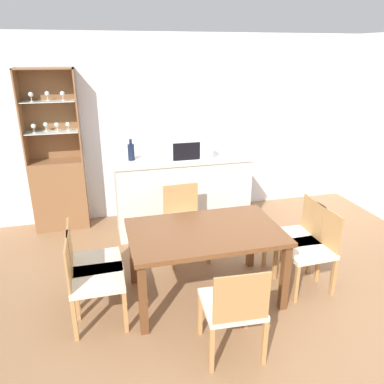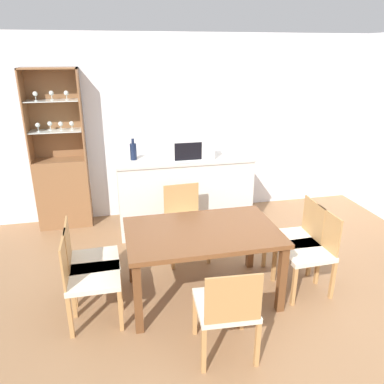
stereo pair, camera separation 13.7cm
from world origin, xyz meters
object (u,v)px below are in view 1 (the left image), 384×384
Objects in this scene: dining_chair_side_right_near at (310,249)px; wine_bottle at (131,152)px; dining_chair_side_left_far at (92,263)px; dining_chair_head_near at (233,307)px; dining_table at (205,238)px; dining_chair_head_far at (185,222)px; microwave at (189,147)px; dining_chair_side_left_near at (92,279)px; dining_chair_side_right_far at (296,236)px; display_cabinet at (59,183)px.

dining_chair_side_right_near is 2.44m from wine_bottle.
dining_chair_head_near is (1.06, -0.94, 0.00)m from dining_chair_side_left_far.
dining_chair_side_right_near is (1.07, -0.14, -0.19)m from dining_table.
dining_chair_side_right_near is (1.07, -0.94, 0.00)m from dining_chair_head_far.
wine_bottle is (-0.51, 0.80, 0.67)m from dining_chair_head_far.
wine_bottle reaches higher than microwave.
dining_chair_head_near is (-1.07, -0.67, 0.00)m from dining_chair_side_right_near.
dining_chair_side_left_near and dining_chair_side_left_far have the same top height.
dining_chair_side_right_far and dining_chair_head_near have the same top height.
dining_chair_side_left_near is at bearing 98.76° from dining_chair_side_right_far.
dining_chair_side_right_far is at bearing 7.28° from dining_table.
display_cabinet reaches higher than dining_chair_head_near.
dining_table is at bearing 86.96° from dining_chair_head_far.
dining_chair_side_left_near is at bearing -127.56° from microwave.
wine_bottle is at bearing 175.90° from microwave.
dining_chair_side_left_far is 1.00× the size of dining_chair_head_near.
dining_chair_side_left_far is 1.25m from dining_chair_head_far.
dining_table is 1.71× the size of dining_chair_side_right_near.
wine_bottle reaches higher than dining_chair_side_right_far.
dining_table is (1.46, -2.02, -0.01)m from display_cabinet.
dining_chair_side_left_near is at bearing 88.01° from dining_chair_side_right_near.
dining_chair_head_far is at bearing 90.18° from dining_table.
microwave is at bearing 32.06° from dining_chair_side_right_far.
dining_table is at bearing 98.74° from dining_chair_side_right_far.
dining_chair_head_near is 2.55m from wine_bottle.
dining_chair_side_right_far is (2.13, 0.27, 0.00)m from dining_chair_side_left_near.
dining_chair_side_right_near is at bearing -40.44° from display_cabinet.
dining_chair_side_left_far is 1.00× the size of dining_chair_side_right_far.
dining_chair_head_far is (1.46, -1.22, -0.20)m from display_cabinet.
dining_table is 0.82m from dining_chair_head_near.
dining_chair_head_far is at bearing -39.81° from display_cabinet.
wine_bottle is at bearing 48.50° from dining_chair_side_right_far.
dining_chair_head_far is (-1.07, 0.67, 0.00)m from dining_chair_side_right_far.
dining_chair_side_right_far is (2.13, 0.00, 0.00)m from dining_chair_side_left_far.
dining_table is 5.31× the size of wine_bottle.
dining_chair_side_left_near is at bearing -172.68° from dining_table.
dining_chair_side_right_far is at bearing -2.03° from dining_chair_side_right_near.
display_cabinet is at bearing 156.34° from wine_bottle.
dining_chair_side_left_near is 2.15m from dining_chair_side_right_far.
dining_chair_side_left_near is (0.40, -2.16, -0.20)m from display_cabinet.
display_cabinet is at bearing 121.13° from dining_chair_head_near.
microwave is at bearing -4.10° from wine_bottle.
dining_chair_side_right_far is 3.11× the size of wine_bottle.
dining_chair_head_far is at bearing 59.52° from dining_chair_side_right_far.
display_cabinet reaches higher than dining_chair_head_far.
dining_table is 1.75m from wine_bottle.
dining_chair_side_left_near is at bearing -1.90° from dining_chair_side_left_far.
dining_chair_head_far is 1.57× the size of microwave.
wine_bottle is at bearing 157.27° from dining_chair_side_left_far.
wine_bottle reaches higher than dining_chair_side_right_near.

